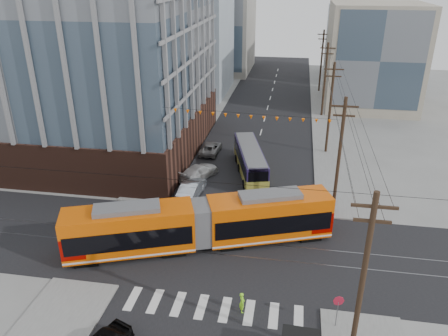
{
  "coord_description": "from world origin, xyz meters",
  "views": [
    {
      "loc": [
        4.45,
        -25.05,
        20.44
      ],
      "look_at": [
        -1.22,
        8.52,
        4.98
      ],
      "focal_mm": 35.0,
      "sensor_mm": 36.0,
      "label": 1
    }
  ],
  "objects": [
    {
      "name": "ground",
      "position": [
        0.0,
        0.0,
        0.0
      ],
      "size": [
        160.0,
        160.0,
        0.0
      ],
      "primitive_type": "plane",
      "color": "slate"
    },
    {
      "name": "utility_pole_far",
      "position": [
        8.5,
        56.0,
        5.5
      ],
      "size": [
        0.3,
        0.3,
        11.0
      ],
      "primitive_type": "cylinder",
      "color": "black",
      "rests_on": "ground"
    },
    {
      "name": "city_bus",
      "position": [
        -0.01,
        18.51,
        1.51
      ],
      "size": [
        4.97,
        10.89,
        3.02
      ],
      "primitive_type": null,
      "rotation": [
        0.0,
        0.0,
        0.26
      ],
      "color": "#271B49",
      "rests_on": "ground"
    },
    {
      "name": "office_building",
      "position": [
        -22.0,
        23.0,
        14.3
      ],
      "size": [
        30.0,
        25.0,
        28.6
      ],
      "primitive_type": "cube",
      "color": "#381E16",
      "rests_on": "ground"
    },
    {
      "name": "utility_pole_near",
      "position": [
        8.5,
        -6.0,
        5.5
      ],
      "size": [
        0.3,
        0.3,
        11.0
      ],
      "primitive_type": "cylinder",
      "color": "black",
      "rests_on": "ground"
    },
    {
      "name": "streetcar",
      "position": [
        -2.31,
        4.0,
        2.04
      ],
      "size": [
        20.91,
        10.22,
        4.09
      ],
      "primitive_type": null,
      "rotation": [
        0.0,
        0.0,
        0.36
      ],
      "color": "#D75104",
      "rests_on": "ground"
    },
    {
      "name": "parked_car_silver",
      "position": [
        -5.08,
        12.2,
        0.8
      ],
      "size": [
        2.08,
        4.98,
        1.6
      ],
      "primitive_type": "imported",
      "rotation": [
        0.0,
        0.0,
        3.06
      ],
      "color": "#A1AAB5",
      "rests_on": "ground"
    },
    {
      "name": "stop_sign",
      "position": [
        7.87,
        -3.38,
        1.15
      ],
      "size": [
        0.82,
        0.82,
        2.3
      ],
      "primitive_type": null,
      "rotation": [
        0.0,
        0.0,
        0.2
      ],
      "color": "#A7172E",
      "rests_on": "ground"
    },
    {
      "name": "bg_bldg_nw_near",
      "position": [
        -17.0,
        52.0,
        9.0
      ],
      "size": [
        18.0,
        16.0,
        18.0
      ],
      "primitive_type": "cube",
      "color": "#8C99A5",
      "rests_on": "ground"
    },
    {
      "name": "parked_car_white",
      "position": [
        -5.26,
        16.28,
        0.76
      ],
      "size": [
        4.07,
        5.65,
        1.52
      ],
      "primitive_type": "imported",
      "rotation": [
        0.0,
        0.0,
        2.72
      ],
      "color": "#B5B5B5",
      "rests_on": "ground"
    },
    {
      "name": "parked_car_grey",
      "position": [
        -5.41,
        23.45,
        0.65
      ],
      "size": [
        2.33,
        4.78,
        1.31
      ],
      "primitive_type": "imported",
      "rotation": [
        0.0,
        0.0,
        3.11
      ],
      "color": "gray",
      "rests_on": "ground"
    },
    {
      "name": "bg_bldg_ne_near",
      "position": [
        16.0,
        48.0,
        8.0
      ],
      "size": [
        14.0,
        14.0,
        16.0
      ],
      "primitive_type": "cube",
      "color": "gray",
      "rests_on": "ground"
    },
    {
      "name": "bg_bldg_nw_far",
      "position": [
        -14.0,
        72.0,
        10.0
      ],
      "size": [
        16.0,
        18.0,
        20.0
      ],
      "primitive_type": "cube",
      "color": "gray",
      "rests_on": "ground"
    },
    {
      "name": "pedestrian",
      "position": [
        1.91,
        -2.95,
        0.75
      ],
      "size": [
        0.47,
        0.61,
        1.49
      ],
      "primitive_type": "imported",
      "rotation": [
        0.0,
        0.0,
        1.8
      ],
      "color": "#91F322",
      "rests_on": "ground"
    },
    {
      "name": "jersey_barrier",
      "position": [
        8.3,
        11.76,
        0.38
      ],
      "size": [
        1.78,
        3.85,
        0.75
      ],
      "primitive_type": "cube",
      "rotation": [
        0.0,
        0.0,
        -0.26
      ],
      "color": "gray",
      "rests_on": "ground"
    },
    {
      "name": "bg_bldg_ne_far",
      "position": [
        18.0,
        68.0,
        7.0
      ],
      "size": [
        16.0,
        16.0,
        14.0
      ],
      "primitive_type": "cube",
      "color": "#8C99A5",
      "rests_on": "ground"
    }
  ]
}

